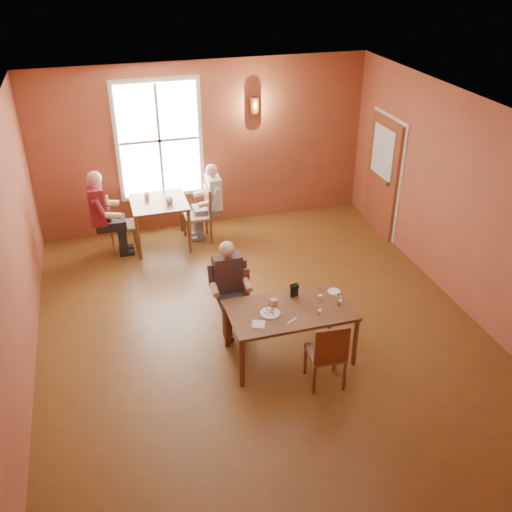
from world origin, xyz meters
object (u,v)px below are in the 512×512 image
object	(u,v)px
second_table	(161,223)
chair_diner_white	(197,214)
chair_diner_main	(239,306)
diner_main	(239,295)
chair_empty	(326,351)
main_table	(290,332)
chair_diner_maroon	(122,224)
diner_white	(198,206)
diner_maroon	(119,211)

from	to	relation	value
second_table	chair_diner_white	bearing A→B (deg)	0.00
chair_diner_main	diner_main	bearing A→B (deg)	90.00
chair_empty	chair_diner_white	distance (m)	4.18
chair_diner_white	diner_main	bearing A→B (deg)	-179.73
main_table	chair_diner_maroon	distance (m)	3.96
second_table	chair_diner_white	size ratio (longest dim) A/B	0.94
second_table	diner_white	bearing A→B (deg)	0.00
main_table	diner_white	size ratio (longest dim) A/B	1.18
main_table	chair_diner_white	distance (m)	3.55
diner_main	chair_diner_maroon	distance (m)	3.18
chair_empty	diner_white	world-z (taller)	diner_white
diner_main	diner_maroon	size ratio (longest dim) A/B	0.86
diner_white	chair_diner_white	bearing A→B (deg)	90.00
diner_main	chair_diner_white	world-z (taller)	diner_main
chair_diner_main	chair_empty	distance (m)	1.46
diner_maroon	chair_empty	bearing A→B (deg)	26.93
diner_maroon	chair_diner_white	bearing A→B (deg)	90.00
chair_diner_main	diner_maroon	world-z (taller)	diner_maroon
main_table	chair_diner_main	size ratio (longest dim) A/B	1.74
chair_diner_main	diner_white	distance (m)	2.87
chair_diner_maroon	chair_diner_white	bearing A→B (deg)	90.00
diner_maroon	chair_diner_maroon	bearing A→B (deg)	90.00
diner_main	diner_maroon	distance (m)	3.19
chair_empty	second_table	xyz separation A→B (m)	(-1.41, 4.11, -0.05)
main_table	chair_diner_main	world-z (taller)	chair_diner_main
chair_empty	chair_diner_maroon	size ratio (longest dim) A/B	0.97
second_table	chair_diner_white	world-z (taller)	chair_diner_white
main_table	second_table	xyz separation A→B (m)	(-1.16, 3.51, 0.05)
main_table	chair_empty	world-z (taller)	chair_empty
second_table	diner_maroon	distance (m)	0.75
chair_empty	second_table	bearing A→B (deg)	113.20
chair_empty	chair_diner_white	bearing A→B (deg)	104.75
chair_diner_white	diner_maroon	world-z (taller)	diner_maroon
chair_diner_main	chair_diner_white	distance (m)	2.86
chair_diner_main	diner_maroon	size ratio (longest dim) A/B	0.61
second_table	chair_diner_maroon	distance (m)	0.65
main_table	chair_empty	size ratio (longest dim) A/B	1.66
main_table	diner_white	distance (m)	3.56
diner_white	diner_maroon	world-z (taller)	diner_maroon
second_table	chair_diner_maroon	bearing A→B (deg)	180.00
diner_main	chair_diner_white	bearing A→B (deg)	-89.73
main_table	diner_white	bearing A→B (deg)	97.84
diner_white	main_table	bearing A→B (deg)	-172.16
main_table	second_table	distance (m)	3.70
chair_empty	chair_diner_maroon	world-z (taller)	chair_diner_maroon
second_table	chair_empty	bearing A→B (deg)	-71.09
chair_empty	diner_white	distance (m)	4.18
chair_diner_white	main_table	bearing A→B (deg)	-171.68
chair_diner_white	chair_diner_maroon	distance (m)	1.30
second_table	chair_diner_white	xyz separation A→B (m)	(0.65, 0.00, 0.08)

